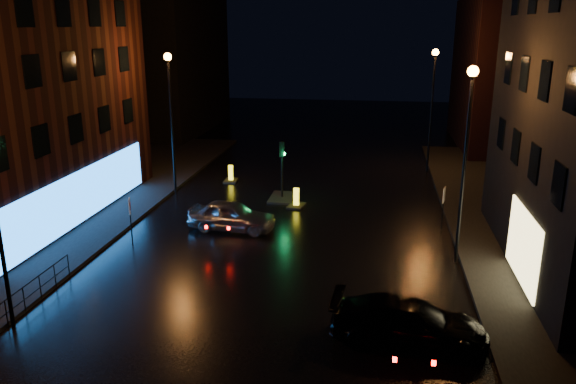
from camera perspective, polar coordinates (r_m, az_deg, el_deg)
name	(u,v)px	position (r m, az deg, el deg)	size (l,w,h in m)	color
ground	(250,316)	(20.40, -3.92, -12.46)	(120.00, 120.00, 0.00)	black
pavement_left	(24,219)	(32.68, -25.26, -2.52)	(12.00, 44.00, 0.15)	black
building_far_left	(166,56)	(56.16, -12.33, 13.30)	(8.00, 16.00, 14.00)	black
building_far_right	(512,74)	(50.68, 21.81, 11.06)	(8.00, 14.00, 12.00)	black
street_lamp_lfar	(170,102)	(33.82, -11.86, 8.91)	(0.44, 0.44, 8.37)	black
street_lamp_rnear	(467,136)	(24.03, 17.73, 5.43)	(0.44, 0.44, 8.37)	black
street_lamp_rfar	(433,92)	(39.76, 14.48, 9.85)	(0.44, 0.44, 8.37)	black
traffic_signal	(282,190)	(33.16, -0.60, 0.16)	(1.40, 2.40, 3.45)	black
guard_railing	(23,294)	(22.33, -25.31, -9.32)	(0.05, 6.04, 1.00)	black
silver_hatchback	(232,216)	(28.22, -5.72, -2.40)	(1.75, 4.35, 1.48)	#ABAEB3
dark_sedan	(409,322)	(18.91, 12.18, -12.82)	(2.04, 5.03, 1.46)	black
bollard_near	(296,203)	(31.76, 0.84, -1.09)	(1.02, 1.36, 1.09)	black
bollard_far	(231,178)	(37.10, -5.82, 1.44)	(0.89, 1.28, 1.08)	black
road_sign_left	(130,210)	(27.07, -15.77, -1.76)	(0.25, 0.51, 2.20)	black
road_sign_right	(444,199)	(28.62, 15.54, -0.66)	(0.19, 0.54, 2.26)	black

